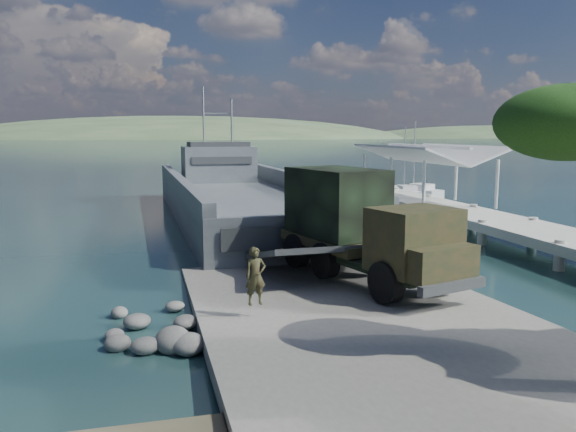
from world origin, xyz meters
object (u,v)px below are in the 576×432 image
at_px(sailboat_near, 404,193).
at_px(sailboat_far, 414,192).
at_px(military_truck, 359,225).
at_px(landing_craft, 241,206).
at_px(pier, 431,197).
at_px(soldier, 256,289).

xyz_separation_m(sailboat_near, sailboat_far, (1.22, 0.27, 0.03)).
bearing_deg(sailboat_near, military_truck, -112.19).
bearing_deg(sailboat_far, sailboat_near, 171.13).
bearing_deg(landing_craft, sailboat_far, 26.29).
height_order(landing_craft, sailboat_near, landing_craft).
relative_size(military_truck, sailboat_near, 1.36).
height_order(pier, soldier, pier).
xyz_separation_m(pier, sailboat_far, (5.75, 13.98, -1.20)).
relative_size(landing_craft, soldier, 20.73).
xyz_separation_m(pier, military_truck, (-11.44, -15.48, 0.97)).
height_order(sailboat_near, sailboat_far, sailboat_far).
xyz_separation_m(landing_craft, military_truck, (1.40, -19.61, 1.68)).
relative_size(military_truck, sailboat_far, 1.26).
bearing_deg(landing_craft, military_truck, -87.53).
distance_m(pier, sailboat_near, 14.49).
distance_m(pier, soldier, 25.17).
distance_m(military_truck, sailboat_near, 33.34).
xyz_separation_m(soldier, sailboat_far, (21.99, 33.20, -1.00)).
height_order(landing_craft, soldier, landing_craft).
height_order(pier, sailboat_far, sailboat_far).
height_order(pier, landing_craft, landing_craft).
height_order(military_truck, soldier, military_truck).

